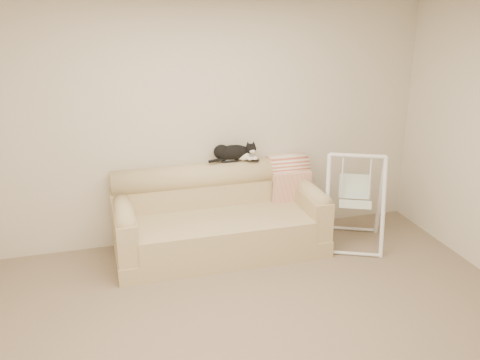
% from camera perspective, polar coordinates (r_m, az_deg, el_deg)
% --- Properties ---
extents(ground_plane, '(5.00, 5.00, 0.00)m').
position_cam_1_polar(ground_plane, '(4.52, 1.80, -16.44)').
color(ground_plane, '#7A674B').
rests_on(ground_plane, ground).
extents(room_shell, '(5.04, 4.04, 2.60)m').
position_cam_1_polar(room_shell, '(3.82, 2.05, 2.39)').
color(room_shell, beige).
rests_on(room_shell, ground).
extents(sofa, '(2.20, 0.93, 0.90)m').
position_cam_1_polar(sofa, '(5.71, -2.29, -4.17)').
color(sofa, tan).
rests_on(sofa, ground).
extents(remote_a, '(0.18, 0.05, 0.03)m').
position_cam_1_polar(remote_a, '(5.78, -1.09, 2.06)').
color(remote_a, black).
rests_on(remote_a, sofa).
extents(remote_b, '(0.18, 0.11, 0.02)m').
position_cam_1_polar(remote_b, '(5.82, 1.22, 2.16)').
color(remote_b, black).
rests_on(remote_b, sofa).
extents(tuxedo_cat, '(0.54, 0.23, 0.21)m').
position_cam_1_polar(tuxedo_cat, '(5.77, -0.69, 2.98)').
color(tuxedo_cat, black).
rests_on(tuxedo_cat, sofa).
extents(throw_blanket, '(0.43, 0.38, 0.58)m').
position_cam_1_polar(throw_blanket, '(6.02, 5.12, 0.87)').
color(throw_blanket, '#C45339').
rests_on(throw_blanket, sofa).
extents(baby_swing, '(0.85, 0.87, 1.04)m').
position_cam_1_polar(baby_swing, '(5.92, 12.09, -2.00)').
color(baby_swing, white).
rests_on(baby_swing, ground).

